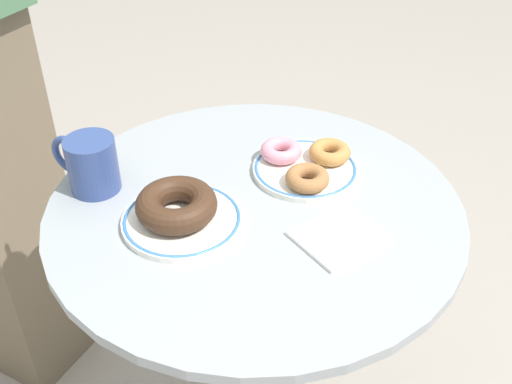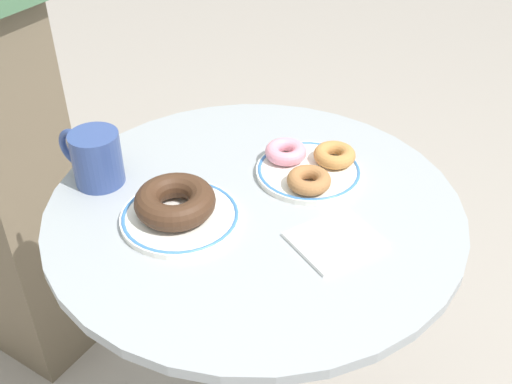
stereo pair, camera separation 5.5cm
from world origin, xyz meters
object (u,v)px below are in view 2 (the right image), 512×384
Objects in this scene: plate_right at (309,171)px; cafe_table at (255,299)px; plate_left at (180,217)px; donut_old_fashioned at (335,155)px; donut_pink_frosted at (286,152)px; coffee_mug at (95,158)px; donut_cinnamon at (309,180)px; paper_napkin at (335,240)px; donut_chocolate at (175,201)px.

cafe_table is at bearing -164.69° from plate_right.
plate_left is (-0.12, 0.02, 0.22)m from cafe_table.
plate_right is at bearing 3.88° from plate_left.
donut_old_fashioned is 1.00× the size of donut_pink_frosted.
donut_cinnamon is at bearing -32.17° from coffee_mug.
plate_right is 2.49× the size of donut_pink_frosted.
donut_pink_frosted reaches higher than plate_left.
donut_old_fashioned and donut_pink_frosted have the same top height.
plate_left is at bearing -176.12° from plate_right.
plate_right is 0.05m from donut_pink_frosted.
paper_napkin is 1.07× the size of coffee_mug.
plate_left is 1.53× the size of paper_napkin.
paper_napkin is (0.19, -0.15, -0.00)m from plate_left.
donut_pink_frosted is at bearing 111.49° from plate_right.
coffee_mug reaches higher than donut_cinnamon.
donut_chocolate is at bearing 117.23° from plate_left.
donut_chocolate reaches higher than plate_right.
plate_right is 0.36m from coffee_mug.
coffee_mug reaches higher than donut_old_fashioned.
donut_cinnamon is 0.64× the size of coffee_mug.
donut_chocolate is 0.22m from donut_cinnamon.
donut_cinnamon reaches higher than paper_napkin.
plate_left is at bearing 140.74° from paper_napkin.
donut_old_fashioned is 0.40m from coffee_mug.
plate_left is 0.22m from donut_cinnamon.
donut_old_fashioned reaches higher than cafe_table.
coffee_mug reaches higher than donut_pink_frosted.
paper_napkin is (0.19, -0.16, -0.03)m from donut_chocolate.
cafe_table is 0.26m from plate_right.
paper_napkin is at bearing -49.13° from coffee_mug.
donut_pink_frosted is at bearing 85.07° from donut_cinnamon.
plate_left is 0.18m from coffee_mug.
plate_left is at bearing -62.27° from coffee_mug.
donut_old_fashioned is at bearing -20.86° from coffee_mug.
donut_old_fashioned is 0.60× the size of paper_napkin.
coffee_mug is at bearing 117.75° from donut_chocolate.
plate_right is at bearing 72.03° from paper_napkin.
cafe_table is 10.09× the size of donut_old_fashioned.
donut_cinnamon reaches higher than cafe_table.
donut_cinnamon is at bearing -9.07° from donut_chocolate.
donut_old_fashioned is 0.09m from donut_cinnamon.
plate_left is at bearing -163.94° from donut_pink_frosted.
coffee_mug is at bearing 147.83° from donut_cinnamon.
plate_right is 2.49× the size of donut_old_fashioned.
donut_old_fashioned is 0.64× the size of coffee_mug.
donut_pink_frosted is at bearing 14.04° from donut_chocolate.
plate_left is 2.56× the size of donut_cinnamon.
cafe_table is 0.26m from donut_cinnamon.
cafe_table is at bearing -40.85° from coffee_mug.
paper_napkin is (-0.11, -0.17, -0.02)m from donut_old_fashioned.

